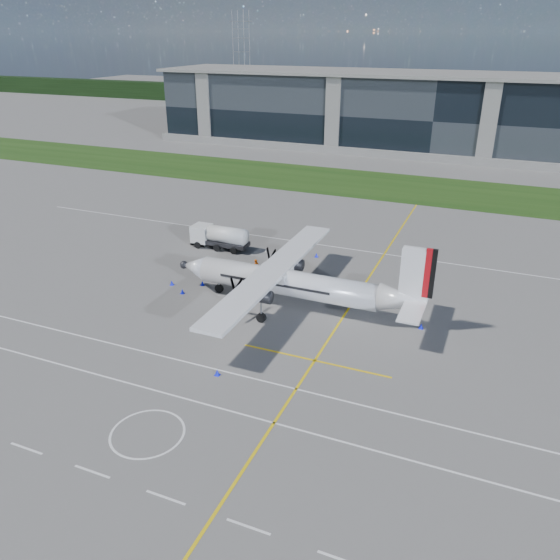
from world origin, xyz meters
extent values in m
plane|color=#575553|center=(0.00, 40.00, 0.00)|extent=(400.00, 400.00, 0.00)
cube|color=#1A390F|center=(0.00, 48.00, 0.02)|extent=(400.00, 18.00, 0.04)
cube|color=black|center=(0.00, 80.00, 7.50)|extent=(120.00, 20.00, 15.00)
cube|color=black|center=(0.00, 140.00, 3.00)|extent=(400.00, 6.00, 6.00)
cube|color=yellow|center=(3.00, 10.00, 0.01)|extent=(0.20, 70.00, 0.01)
cube|color=white|center=(0.00, -14.00, 0.01)|extent=(90.00, 0.15, 0.01)
imported|color=#F25907|center=(-8.00, 6.99, 1.01)|extent=(0.86, 0.98, 2.01)
cone|color=#0E18F8|center=(-3.87, 14.15, 0.25)|extent=(0.36, 0.36, 0.50)
cone|color=#0E18F8|center=(-11.95, 2.65, 0.25)|extent=(0.36, 0.36, 0.50)
cone|color=#0E18F8|center=(-14.80, 1.54, 0.25)|extent=(0.36, 0.36, 0.50)
cone|color=#0E18F8|center=(-12.78, 0.26, 0.25)|extent=(0.36, 0.36, 0.50)
cone|color=#0E18F8|center=(-3.01, -10.63, 0.25)|extent=(0.36, 0.36, 0.50)
cone|color=#0E18F8|center=(9.73, 2.22, 0.25)|extent=(0.36, 0.36, 0.50)
camera|label=1|loc=(14.27, -40.00, 23.16)|focal=35.00mm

